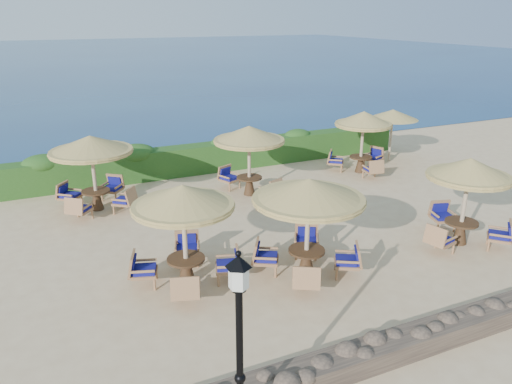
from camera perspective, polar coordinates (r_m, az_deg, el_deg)
name	(u,v)px	position (r m, az deg, el deg)	size (l,w,h in m)	color
ground	(296,231)	(15.91, 4.64, -4.45)	(120.00, 120.00, 0.00)	#D7B788
sea	(73,58)	(83.17, -20.22, 14.14)	(160.00, 160.00, 0.00)	navy
hedge	(217,157)	(21.88, -4.51, 4.06)	(18.00, 0.90, 1.20)	#1E4516
stone_wall	(441,332)	(11.50, 20.34, -14.79)	(15.00, 0.65, 0.44)	brown
lamp_post	(240,359)	(8.00, -1.87, -18.55)	(0.44, 0.44, 3.31)	black
extra_parasol	(393,115)	(23.68, 15.38, 8.53)	(2.30, 2.30, 2.41)	tan
cafe_set_0	(184,220)	(12.33, -8.25, -3.16)	(2.88, 2.88, 2.65)	tan
cafe_set_1	(308,209)	(12.67, 5.99, -1.93)	(2.89, 2.89, 2.65)	tan
cafe_set_2	(467,187)	(15.59, 22.97, 0.57)	(2.66, 2.70, 2.65)	tan
cafe_set_3	(92,159)	(17.85, -18.22, 3.56)	(2.81, 2.81, 2.65)	tan
cafe_set_4	(249,144)	(18.38, -0.79, 5.51)	(2.64, 2.85, 2.65)	tan
cafe_set_5	(363,131)	(21.65, 12.11, 6.80)	(2.75, 2.64, 2.65)	tan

